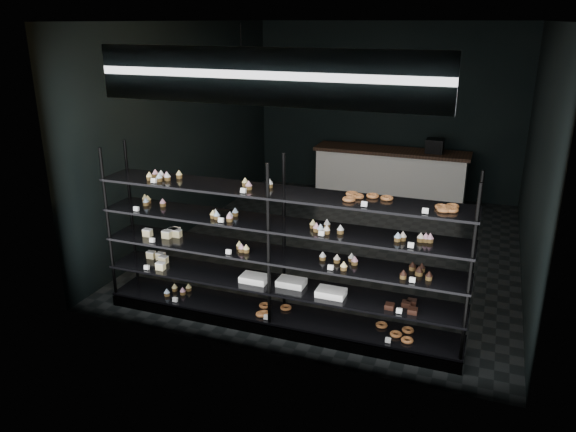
{
  "coord_description": "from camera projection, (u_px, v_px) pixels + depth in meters",
  "views": [
    {
      "loc": [
        1.97,
        -7.55,
        3.23
      ],
      "look_at": [
        -0.14,
        -1.9,
        1.1
      ],
      "focal_mm": 35.0,
      "sensor_mm": 36.0,
      "label": 1
    }
  ],
  "objects": [
    {
      "name": "display_shelf",
      "position": [
        275.0,
        274.0,
        6.05
      ],
      "size": [
        4.0,
        0.5,
        1.91
      ],
      "color": "black",
      "rests_on": "room"
    },
    {
      "name": "signage",
      "position": [
        262.0,
        77.0,
        4.89
      ],
      "size": [
        3.3,
        0.05,
        0.5
      ],
      "color": "#0B173A",
      "rests_on": "room"
    },
    {
      "name": "pendant_lamp",
      "position": [
        242.0,
        89.0,
        6.56
      ],
      "size": [
        0.33,
        0.33,
        0.9
      ],
      "color": "black",
      "rests_on": "room"
    },
    {
      "name": "room",
      "position": [
        345.0,
        142.0,
        7.86
      ],
      "size": [
        5.01,
        6.01,
        3.2
      ],
      "color": "black",
      "rests_on": "ground"
    },
    {
      "name": "service_counter",
      "position": [
        391.0,
        175.0,
        10.36
      ],
      "size": [
        2.8,
        0.65,
        1.23
      ],
      "color": "silver",
      "rests_on": "room"
    }
  ]
}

